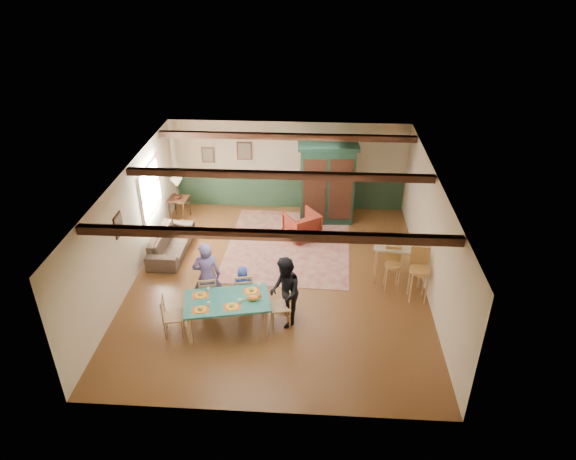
# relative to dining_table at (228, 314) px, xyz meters

# --- Properties ---
(floor) EXTENTS (8.00, 8.00, 0.00)m
(floor) POSITION_rel_dining_table_xyz_m (0.92, 1.81, -0.37)
(floor) COLOR #543017
(floor) RESTS_ON ground
(wall_back) EXTENTS (7.00, 0.02, 2.70)m
(wall_back) POSITION_rel_dining_table_xyz_m (0.92, 5.81, 0.98)
(wall_back) COLOR beige
(wall_back) RESTS_ON floor
(wall_left) EXTENTS (0.02, 8.00, 2.70)m
(wall_left) POSITION_rel_dining_table_xyz_m (-2.58, 1.81, 0.98)
(wall_left) COLOR beige
(wall_left) RESTS_ON floor
(wall_right) EXTENTS (0.02, 8.00, 2.70)m
(wall_right) POSITION_rel_dining_table_xyz_m (4.42, 1.81, 0.98)
(wall_right) COLOR beige
(wall_right) RESTS_ON floor
(ceiling) EXTENTS (7.00, 8.00, 0.02)m
(ceiling) POSITION_rel_dining_table_xyz_m (0.92, 1.81, 2.33)
(ceiling) COLOR silver
(ceiling) RESTS_ON wall_back
(wainscot_back) EXTENTS (6.95, 0.03, 0.90)m
(wainscot_back) POSITION_rel_dining_table_xyz_m (0.92, 5.79, 0.08)
(wainscot_back) COLOR #1B3321
(wainscot_back) RESTS_ON floor
(ceiling_beam_front) EXTENTS (6.95, 0.16, 0.16)m
(ceiling_beam_front) POSITION_rel_dining_table_xyz_m (0.92, -0.49, 2.24)
(ceiling_beam_front) COLOR black
(ceiling_beam_front) RESTS_ON ceiling
(ceiling_beam_mid) EXTENTS (6.95, 0.16, 0.16)m
(ceiling_beam_mid) POSITION_rel_dining_table_xyz_m (0.92, 2.21, 2.24)
(ceiling_beam_mid) COLOR black
(ceiling_beam_mid) RESTS_ON ceiling
(ceiling_beam_back) EXTENTS (6.95, 0.16, 0.16)m
(ceiling_beam_back) POSITION_rel_dining_table_xyz_m (0.92, 4.81, 2.24)
(ceiling_beam_back) COLOR black
(ceiling_beam_back) RESTS_ON ceiling
(window_left) EXTENTS (0.06, 1.60, 1.30)m
(window_left) POSITION_rel_dining_table_xyz_m (-2.55, 3.51, 1.18)
(window_left) COLOR white
(window_left) RESTS_ON wall_left
(picture_left_wall) EXTENTS (0.04, 0.42, 0.52)m
(picture_left_wall) POSITION_rel_dining_table_xyz_m (-2.55, 1.21, 1.38)
(picture_left_wall) COLOR #797258
(picture_left_wall) RESTS_ON wall_left
(picture_back_a) EXTENTS (0.45, 0.04, 0.55)m
(picture_back_a) POSITION_rel_dining_table_xyz_m (-0.38, 5.78, 1.43)
(picture_back_a) COLOR #797258
(picture_back_a) RESTS_ON wall_back
(picture_back_b) EXTENTS (0.38, 0.04, 0.48)m
(picture_back_b) POSITION_rel_dining_table_xyz_m (-1.48, 5.78, 1.28)
(picture_back_b) COLOR #797258
(picture_back_b) RESTS_ON wall_back
(dining_table) EXTENTS (1.92, 1.32, 0.73)m
(dining_table) POSITION_rel_dining_table_xyz_m (0.00, 0.00, 0.00)
(dining_table) COLOR #21695D
(dining_table) RESTS_ON floor
(dining_chair_far_left) EXTENTS (0.49, 0.50, 0.93)m
(dining_chair_far_left) POSITION_rel_dining_table_xyz_m (-0.53, 0.60, 0.10)
(dining_chair_far_left) COLOR tan
(dining_chair_far_left) RESTS_ON floor
(dining_chair_far_right) EXTENTS (0.49, 0.50, 0.93)m
(dining_chair_far_right) POSITION_rel_dining_table_xyz_m (0.24, 0.77, 0.10)
(dining_chair_far_right) COLOR tan
(dining_chair_far_right) RESTS_ON floor
(dining_chair_end_left) EXTENTS (0.50, 0.49, 0.93)m
(dining_chair_end_left) POSITION_rel_dining_table_xyz_m (-1.10, -0.23, 0.10)
(dining_chair_end_left) COLOR tan
(dining_chair_end_left) RESTS_ON floor
(dining_chair_end_right) EXTENTS (0.50, 0.49, 0.93)m
(dining_chair_end_right) POSITION_rel_dining_table_xyz_m (1.10, 0.23, 0.10)
(dining_chair_end_right) COLOR tan
(dining_chair_end_right) RESTS_ON floor
(person_man) EXTENTS (0.68, 0.52, 1.68)m
(person_man) POSITION_rel_dining_table_xyz_m (-0.54, 0.68, 0.47)
(person_man) COLOR #675999
(person_man) RESTS_ON floor
(person_woman) EXTENTS (0.76, 0.89, 1.61)m
(person_woman) POSITION_rel_dining_table_xyz_m (1.19, 0.25, 0.44)
(person_woman) COLOR black
(person_woman) RESTS_ON floor
(person_child) EXTENTS (0.53, 0.40, 0.98)m
(person_child) POSITION_rel_dining_table_xyz_m (0.22, 0.84, 0.12)
(person_child) COLOR #2941A7
(person_child) RESTS_ON floor
(cat) EXTENTS (0.37, 0.21, 0.18)m
(cat) POSITION_rel_dining_table_xyz_m (0.54, 0.02, 0.45)
(cat) COLOR orange
(cat) RESTS_ON dining_table
(place_setting_near_left) EXTENTS (0.44, 0.37, 0.11)m
(place_setting_near_left) POSITION_rel_dining_table_xyz_m (-0.47, -0.35, 0.42)
(place_setting_near_left) COLOR #FDAE21
(place_setting_near_left) RESTS_ON dining_table
(place_setting_near_center) EXTENTS (0.44, 0.37, 0.11)m
(place_setting_near_center) POSITION_rel_dining_table_xyz_m (0.15, -0.22, 0.42)
(place_setting_near_center) COLOR #FDAE21
(place_setting_near_center) RESTS_ON dining_table
(place_setting_far_left) EXTENTS (0.44, 0.37, 0.11)m
(place_setting_far_left) POSITION_rel_dining_table_xyz_m (-0.57, 0.13, 0.42)
(place_setting_far_left) COLOR #FDAE21
(place_setting_far_left) RESTS_ON dining_table
(place_setting_far_right) EXTENTS (0.44, 0.37, 0.11)m
(place_setting_far_right) POSITION_rel_dining_table_xyz_m (0.47, 0.35, 0.42)
(place_setting_far_right) COLOR #FDAE21
(place_setting_far_right) RESTS_ON dining_table
(area_rug) EXTENTS (3.41, 4.00, 0.01)m
(area_rug) POSITION_rel_dining_table_xyz_m (1.07, 3.47, -0.36)
(area_rug) COLOR tan
(area_rug) RESTS_ON floor
(armoire) EXTENTS (1.70, 0.76, 2.36)m
(armoire) POSITION_rel_dining_table_xyz_m (2.07, 4.95, 0.81)
(armoire) COLOR black
(armoire) RESTS_ON floor
(armchair) EXTENTS (1.15, 1.16, 0.77)m
(armchair) POSITION_rel_dining_table_xyz_m (1.41, 3.92, 0.02)
(armchair) COLOR #4D140F
(armchair) RESTS_ON floor
(sofa) EXTENTS (0.82, 2.05, 0.59)m
(sofa) POSITION_rel_dining_table_xyz_m (-1.99, 2.93, -0.07)
(sofa) COLOR #3B2D24
(sofa) RESTS_ON floor
(end_table) EXTENTS (0.60, 0.60, 0.67)m
(end_table) POSITION_rel_dining_table_xyz_m (-2.23, 4.83, -0.03)
(end_table) COLOR black
(end_table) RESTS_ON floor
(table_lamp) EXTENTS (0.34, 0.34, 0.61)m
(table_lamp) POSITION_rel_dining_table_xyz_m (-2.23, 4.83, 0.61)
(table_lamp) COLOR beige
(table_lamp) RESTS_ON end_table
(counter_table) EXTENTS (1.27, 0.84, 0.99)m
(counter_table) POSITION_rel_dining_table_xyz_m (3.78, 2.04, 0.13)
(counter_table) COLOR beige
(counter_table) RESTS_ON floor
(bar_stool_left) EXTENTS (0.39, 0.43, 1.08)m
(bar_stool_left) POSITION_rel_dining_table_xyz_m (3.60, 1.64, 0.17)
(bar_stool_left) COLOR #B58646
(bar_stool_left) RESTS_ON floor
(bar_stool_right) EXTENTS (0.46, 0.51, 1.28)m
(bar_stool_right) POSITION_rel_dining_table_xyz_m (4.14, 1.28, 0.27)
(bar_stool_right) COLOR #B58646
(bar_stool_right) RESTS_ON floor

